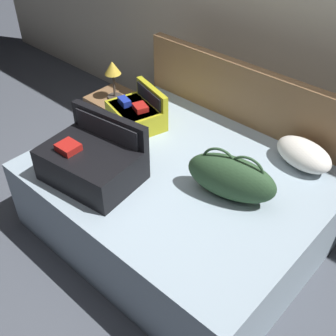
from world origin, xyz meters
The scene contains 10 objects.
ground_plane centered at (0.00, 0.00, 0.00)m, with size 12.00×12.00×0.00m, color #4C515B.
back_wall centered at (0.00, 1.65, 1.30)m, with size 8.00×0.10×2.60m, color beige.
bed centered at (0.00, 0.40, 0.28)m, with size 1.90×1.53×0.56m, color #99ADBC.
headboard centered at (0.00, 1.20, 0.51)m, with size 1.94×0.08×1.02m, color olive.
hard_case_large centered at (-0.38, -0.03, 0.70)m, with size 0.65×0.52×0.39m.
hard_case_medium centered at (-0.62, 0.61, 0.66)m, with size 0.48×0.43×0.29m.
duffel_bag centered at (0.38, 0.43, 0.71)m, with size 0.60×0.35×0.34m.
pillow_near_headboard centered at (0.56, 1.02, 0.65)m, with size 0.41×0.25×0.18m, color white.
nightstand centered at (-1.23, 0.91, 0.22)m, with size 0.44×0.40×0.44m, color olive.
table_lamp centered at (-1.23, 0.91, 0.70)m, with size 0.14×0.14×0.35m.
Camera 1 is at (1.40, -1.25, 2.35)m, focal length 44.85 mm.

